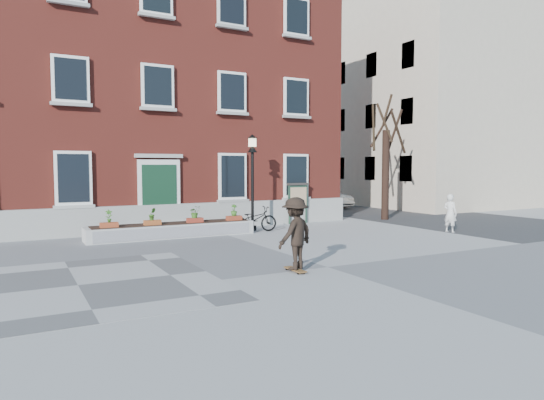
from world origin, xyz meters
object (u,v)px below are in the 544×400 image
skateboarder (295,233)px  lamp_post (252,169)px  bicycle (254,219)px  parked_car (325,198)px  bystander (450,213)px  notice_board (298,196)px

skateboarder → lamp_post: bearing=71.6°
bicycle → parked_car: bearing=-41.6°
parked_car → skateboarder: skateboarder is taller
lamp_post → skateboarder: lamp_post is taller
bicycle → skateboarder: bearing=168.4°
bystander → skateboarder: skateboarder is taller
parked_car → notice_board: (-5.99, -6.46, 0.62)m
bicycle → notice_board: bearing=-55.5°
bicycle → parked_car: parked_car is taller
lamp_post → notice_board: (2.88, 1.14, -1.28)m
parked_car → skateboarder: bearing=-135.4°
bicycle → notice_board: (3.07, 1.62, 0.75)m
lamp_post → bystander: bearing=-32.7°
bicycle → lamp_post: bearing=-14.6°
notice_board → skateboarder: size_ratio=1.00×
bicycle → notice_board: notice_board is taller
lamp_post → skateboarder: bearing=-108.4°
parked_car → lamp_post: 11.84m
bicycle → parked_car: (9.06, 8.08, 0.13)m
bystander → lamp_post: lamp_post is taller
parked_car → bystander: bystander is taller
bystander → bicycle: bearing=50.4°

